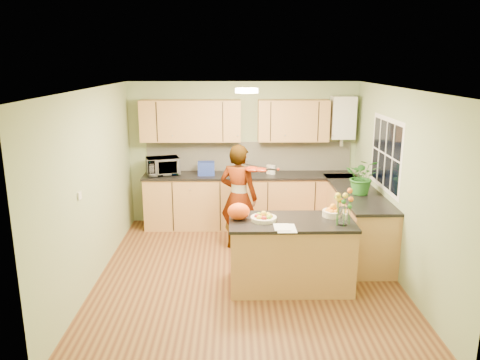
{
  "coord_description": "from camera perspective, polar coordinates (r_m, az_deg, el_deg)",
  "views": [
    {
      "loc": [
        -0.18,
        -5.89,
        2.83
      ],
      "look_at": [
        -0.08,
        0.5,
        1.2
      ],
      "focal_mm": 35.0,
      "sensor_mm": 36.0,
      "label": 1
    }
  ],
  "objects": [
    {
      "name": "violinist",
      "position": [
        7.11,
        -0.17,
        -2.14
      ],
      "size": [
        0.71,
        0.61,
        1.64
      ],
      "primitive_type": "imported",
      "rotation": [
        0.0,
        0.0,
        2.72
      ],
      "color": "tan",
      "rests_on": "floor"
    },
    {
      "name": "blue_box",
      "position": [
        8.02,
        -4.14,
        1.42
      ],
      "size": [
        0.29,
        0.22,
        0.23
      ],
      "primitive_type": "cube",
      "rotation": [
        0.0,
        0.0,
        0.04
      ],
      "color": "navy",
      "rests_on": "back_counter"
    },
    {
      "name": "ceiling_lamp",
      "position": [
        6.21,
        0.82,
        10.86
      ],
      "size": [
        0.3,
        0.3,
        0.07
      ],
      "color": "#FFEABF",
      "rests_on": "ceiling"
    },
    {
      "name": "fruit_dish",
      "position": [
        5.86,
        2.9,
        -4.52
      ],
      "size": [
        0.33,
        0.33,
        0.11
      ],
      "color": "beige",
      "rests_on": "peninsula_island"
    },
    {
      "name": "splashback",
      "position": [
        8.29,
        1.09,
        2.92
      ],
      "size": [
        3.6,
        0.02,
        0.52
      ],
      "primitive_type": "cube",
      "color": "beige",
      "rests_on": "back_counter"
    },
    {
      "name": "wall_left",
      "position": [
        6.36,
        -17.45,
        -0.77
      ],
      "size": [
        0.02,
        4.5,
        2.5
      ],
      "primitive_type": "cube",
      "color": "#9DB07D",
      "rests_on": "floor"
    },
    {
      "name": "boiler",
      "position": [
        8.25,
        12.41,
        7.44
      ],
      "size": [
        0.4,
        0.3,
        0.86
      ],
      "color": "white",
      "rests_on": "wall_back"
    },
    {
      "name": "wall_right",
      "position": [
        6.48,
        18.83,
        -0.63
      ],
      "size": [
        0.02,
        4.5,
        2.5
      ],
      "primitive_type": "cube",
      "color": "#9DB07D",
      "rests_on": "floor"
    },
    {
      "name": "upper_cabinets",
      "position": [
        8.03,
        -0.84,
        7.25
      ],
      "size": [
        3.2,
        0.34,
        0.7
      ],
      "color": "#BA884A",
      "rests_on": "wall_back"
    },
    {
      "name": "flower_vase",
      "position": [
        5.75,
        12.54,
        -2.34
      ],
      "size": [
        0.26,
        0.26,
        0.49
      ],
      "rotation": [
        0.0,
        0.0,
        -0.25
      ],
      "color": "silver",
      "rests_on": "peninsula_island"
    },
    {
      "name": "orange_bag",
      "position": [
        5.88,
        -0.17,
        -3.84
      ],
      "size": [
        0.33,
        0.3,
        0.21
      ],
      "primitive_type": "ellipsoid",
      "rotation": [
        0.0,
        0.0,
        0.24
      ],
      "color": "#EA4E13",
      "rests_on": "peninsula_island"
    },
    {
      "name": "right_counter",
      "position": [
        7.39,
        13.98,
        -4.8
      ],
      "size": [
        0.62,
        2.24,
        0.94
      ],
      "color": "#BA884A",
      "rests_on": "floor"
    },
    {
      "name": "jar_white",
      "position": [
        8.08,
        3.99,
        1.25
      ],
      "size": [
        0.12,
        0.12,
        0.15
      ],
      "primitive_type": "cylinder",
      "rotation": [
        0.0,
        0.0,
        -0.2
      ],
      "color": "white",
      "rests_on": "back_counter"
    },
    {
      "name": "wall_back",
      "position": [
        8.3,
        0.39,
        3.28
      ],
      "size": [
        4.0,
        0.02,
        2.5
      ],
      "primitive_type": "cube",
      "color": "#9DB07D",
      "rests_on": "floor"
    },
    {
      "name": "violin",
      "position": [
        6.78,
        1.54,
        1.34
      ],
      "size": [
        0.62,
        0.54,
        0.15
      ],
      "primitive_type": null,
      "rotation": [
        0.17,
        0.0,
        -0.61
      ],
      "color": "#561105",
      "rests_on": "violinist"
    },
    {
      "name": "ceiling",
      "position": [
        5.9,
        0.91,
        11.06
      ],
      "size": [
        4.0,
        4.5,
        0.02
      ],
      "primitive_type": "cube",
      "color": "white",
      "rests_on": "wall_back"
    },
    {
      "name": "light_switch",
      "position": [
        5.8,
        -18.98,
        -1.83
      ],
      "size": [
        0.02,
        0.09,
        0.09
      ],
      "primitive_type": "cube",
      "color": "white",
      "rests_on": "wall_left"
    },
    {
      "name": "microwave",
      "position": [
        8.12,
        -9.39,
        1.69
      ],
      "size": [
        0.62,
        0.51,
        0.3
      ],
      "primitive_type": "imported",
      "rotation": [
        0.0,
        0.0,
        0.3
      ],
      "color": "white",
      "rests_on": "back_counter"
    },
    {
      "name": "wall_front",
      "position": [
        3.97,
        1.85,
        -9.15
      ],
      "size": [
        4.0,
        0.02,
        2.5
      ],
      "primitive_type": "cube",
      "color": "#9DB07D",
      "rests_on": "floor"
    },
    {
      "name": "orange_bowl",
      "position": [
        6.12,
        11.26,
        -3.77
      ],
      "size": [
        0.27,
        0.27,
        0.16
      ],
      "color": "beige",
      "rests_on": "peninsula_island"
    },
    {
      "name": "window_right",
      "position": [
        6.97,
        17.35,
        3.02
      ],
      "size": [
        0.01,
        1.3,
        1.05
      ],
      "color": "white",
      "rests_on": "wall_right"
    },
    {
      "name": "peninsula_island",
      "position": [
        6.07,
        6.17,
        -8.89
      ],
      "size": [
        1.56,
        0.8,
        0.9
      ],
      "color": "#BA884A",
      "rests_on": "floor"
    },
    {
      "name": "kettle",
      "position": [
        8.06,
        0.39,
        1.67
      ],
      "size": [
        0.18,
        0.18,
        0.33
      ],
      "rotation": [
        0.0,
        0.0,
        -0.24
      ],
      "color": "silver",
      "rests_on": "back_counter"
    },
    {
      "name": "floor",
      "position": [
        6.54,
        0.82,
        -11.38
      ],
      "size": [
        4.5,
        4.5,
        0.0
      ],
      "primitive_type": "plane",
      "color": "#572D19",
      "rests_on": "ground"
    },
    {
      "name": "potted_plant",
      "position": [
        7.01,
        14.71,
        0.41
      ],
      "size": [
        0.57,
        0.52,
        0.53
      ],
      "primitive_type": "imported",
      "rotation": [
        0.0,
        0.0,
        -0.25
      ],
      "color": "#286B23",
      "rests_on": "right_counter"
    },
    {
      "name": "papers",
      "position": [
        5.62,
        5.65,
        -5.87
      ],
      "size": [
        0.23,
        0.31,
        0.01
      ],
      "primitive_type": "cube",
      "color": "white",
      "rests_on": "peninsula_island"
    },
    {
      "name": "back_counter",
      "position": [
        8.19,
        1.13,
        -2.47
      ],
      "size": [
        3.64,
        0.62,
        0.94
      ],
      "color": "#BA884A",
      "rests_on": "floor"
    },
    {
      "name": "jar_cream",
      "position": [
        8.12,
        3.57,
        1.32
      ],
      "size": [
        0.12,
        0.12,
        0.15
      ],
      "primitive_type": "cylinder",
      "rotation": [
        0.0,
        0.0,
        0.21
      ],
      "color": "beige",
      "rests_on": "back_counter"
    }
  ]
}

